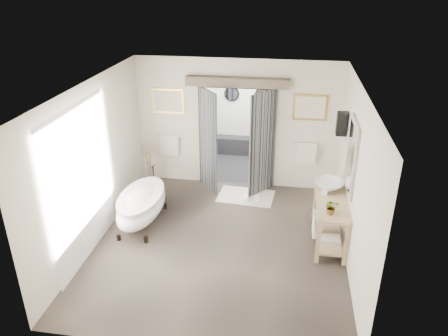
{
  "coord_description": "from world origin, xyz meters",
  "views": [
    {
      "loc": [
        1.12,
        -6.61,
        4.61
      ],
      "look_at": [
        0.0,
        0.6,
        1.25
      ],
      "focal_mm": 35.0,
      "sensor_mm": 36.0,
      "label": 1
    }
  ],
  "objects_px": {
    "vanity": "(329,216)",
    "rug": "(246,196)",
    "clawfoot_tub": "(142,204)",
    "basin": "(329,186)"
  },
  "relations": [
    {
      "from": "clawfoot_tub",
      "to": "basin",
      "type": "xyz_separation_m",
      "value": [
        3.54,
        0.33,
        0.52
      ]
    },
    {
      "from": "vanity",
      "to": "basin",
      "type": "relative_size",
      "value": 2.9
    },
    {
      "from": "vanity",
      "to": "rug",
      "type": "bearing_deg",
      "value": 139.01
    },
    {
      "from": "rug",
      "to": "basin",
      "type": "xyz_separation_m",
      "value": [
        1.65,
        -1.08,
        0.94
      ]
    },
    {
      "from": "clawfoot_tub",
      "to": "basin",
      "type": "bearing_deg",
      "value": 5.33
    },
    {
      "from": "clawfoot_tub",
      "to": "rug",
      "type": "relative_size",
      "value": 1.49
    },
    {
      "from": "vanity",
      "to": "rug",
      "type": "height_order",
      "value": "vanity"
    },
    {
      "from": "rug",
      "to": "basin",
      "type": "relative_size",
      "value": 2.18
    },
    {
      "from": "vanity",
      "to": "basin",
      "type": "bearing_deg",
      "value": 91.62
    },
    {
      "from": "vanity",
      "to": "rug",
      "type": "relative_size",
      "value": 1.33
    }
  ]
}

